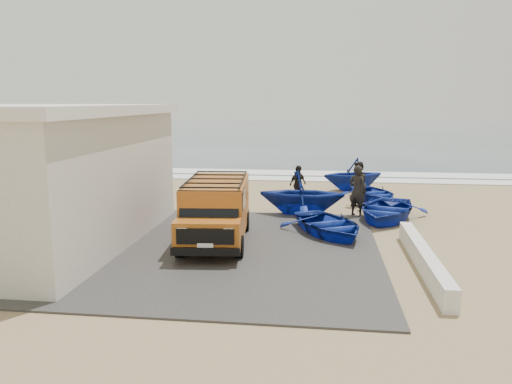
{
  "coord_description": "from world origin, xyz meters",
  "views": [
    {
      "loc": [
        2.19,
        -16.23,
        4.41
      ],
      "look_at": [
        -0.05,
        1.22,
        1.2
      ],
      "focal_mm": 35.0,
      "sensor_mm": 36.0,
      "label": 1
    }
  ],
  "objects": [
    {
      "name": "parapet",
      "position": [
        5.0,
        -3.0,
        0.28
      ],
      "size": [
        0.35,
        6.0,
        0.55
      ],
      "primitive_type": "cube",
      "color": "silver",
      "rests_on": "ground"
    },
    {
      "name": "surf_wash",
      "position": [
        0.0,
        14.5,
        0.02
      ],
      "size": [
        180.0,
        2.2,
        0.04
      ],
      "primitive_type": "cube",
      "color": "white",
      "rests_on": "ground"
    },
    {
      "name": "fisherman_back",
      "position": [
        1.27,
        5.29,
        0.84
      ],
      "size": [
        0.95,
        1.01,
        1.67
      ],
      "primitive_type": "imported",
      "rotation": [
        0.0,
        0.0,
        0.86
      ],
      "color": "black",
      "rests_on": "ground"
    },
    {
      "name": "slab",
      "position": [
        -2.0,
        -2.0,
        0.03
      ],
      "size": [
        12.0,
        10.0,
        0.05
      ],
      "primitive_type": "cube",
      "color": "#3E3B39",
      "rests_on": "ground"
    },
    {
      "name": "boat_near_right",
      "position": [
        4.71,
        2.56,
        0.4
      ],
      "size": [
        3.85,
        4.57,
        0.81
      ],
      "primitive_type": "imported",
      "rotation": [
        0.0,
        0.0,
        -0.31
      ],
      "color": "#132C99",
      "rests_on": "ground"
    },
    {
      "name": "boat_mid_right",
      "position": [
        4.62,
        6.28,
        0.33
      ],
      "size": [
        3.25,
        3.79,
        0.66
      ],
      "primitive_type": "imported",
      "rotation": [
        0.0,
        0.0,
        0.35
      ],
      "color": "#132C99",
      "rests_on": "ground"
    },
    {
      "name": "fisherman_middle",
      "position": [
        3.82,
        5.09,
        0.95
      ],
      "size": [
        0.97,
        1.1,
        1.89
      ],
      "primitive_type": "imported",
      "rotation": [
        0.0,
        0.0,
        -1.9
      ],
      "color": "black",
      "rests_on": "ground"
    },
    {
      "name": "ground",
      "position": [
        0.0,
        0.0,
        0.0
      ],
      "size": [
        160.0,
        160.0,
        0.0
      ],
      "primitive_type": "plane",
      "color": "#9D845B"
    },
    {
      "name": "boat_mid_left",
      "position": [
        1.54,
        3.02,
        0.87
      ],
      "size": [
        3.33,
        2.88,
        1.74
      ],
      "primitive_type": "imported",
      "rotation": [
        0.0,
        0.0,
        1.56
      ],
      "color": "#132C99",
      "rests_on": "ground"
    },
    {
      "name": "fisherman_front",
      "position": [
        3.67,
        3.08,
        1.0
      ],
      "size": [
        0.87,
        0.8,
        1.99
      ],
      "primitive_type": "imported",
      "rotation": [
        0.0,
        0.0,
        2.56
      ],
      "color": "black",
      "rests_on": "ground"
    },
    {
      "name": "surf_line",
      "position": [
        0.0,
        12.0,
        0.03
      ],
      "size": [
        180.0,
        1.6,
        0.06
      ],
      "primitive_type": "cube",
      "color": "white",
      "rests_on": "ground"
    },
    {
      "name": "boat_near_left",
      "position": [
        2.53,
        0.07,
        0.37
      ],
      "size": [
        3.88,
        4.33,
        0.74
      ],
      "primitive_type": "imported",
      "rotation": [
        0.0,
        0.0,
        0.47
      ],
      "color": "#132C99",
      "rests_on": "ground"
    },
    {
      "name": "building",
      "position": [
        -7.5,
        -2.0,
        2.16
      ],
      "size": [
        8.4,
        9.4,
        4.3
      ],
      "color": "silver",
      "rests_on": "ground"
    },
    {
      "name": "van",
      "position": [
        -1.01,
        -1.21,
        1.09
      ],
      "size": [
        2.26,
        4.87,
        2.03
      ],
      "rotation": [
        0.0,
        0.0,
        0.09
      ],
      "color": "#B05C1A",
      "rests_on": "ground"
    },
    {
      "name": "boat_far_left",
      "position": [
        3.86,
        8.89,
        0.82
      ],
      "size": [
        3.91,
        3.68,
        1.64
      ],
      "primitive_type": "imported",
      "rotation": [
        0.0,
        0.0,
        -1.17
      ],
      "color": "#132C99",
      "rests_on": "ground"
    },
    {
      "name": "ocean",
      "position": [
        0.0,
        56.0,
        0.0
      ],
      "size": [
        180.0,
        88.0,
        0.01
      ],
      "primitive_type": "cube",
      "color": "#385166",
      "rests_on": "ground"
    }
  ]
}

